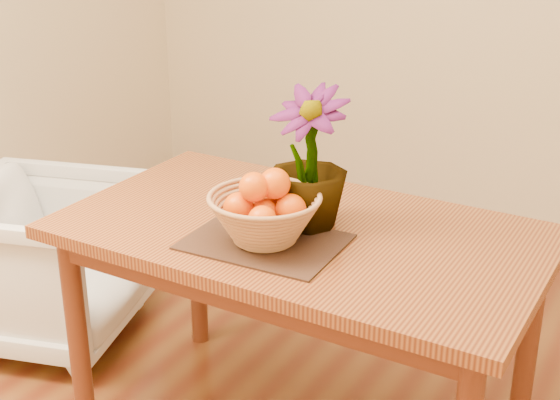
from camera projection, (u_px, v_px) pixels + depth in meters
The scene contains 6 objects.
table at pixel (300, 254), 2.30m from camera, with size 1.40×0.80×0.75m.
placemat at pixel (265, 242), 2.16m from camera, with size 0.42×0.32×0.01m, color #371C14.
wicker_basket at pixel (265, 220), 2.14m from camera, with size 0.32×0.32×0.13m.
orange_pile at pixel (265, 202), 2.12m from camera, with size 0.21×0.21×0.16m.
potted_plant at pixel (308, 159), 2.20m from camera, with size 0.23×0.23×0.41m, color #194914.
armchair at pixel (45, 254), 3.02m from camera, with size 0.67×0.63×0.69m, color #816959.
Camera 1 is at (0.99, -1.52, 1.67)m, focal length 50.00 mm.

